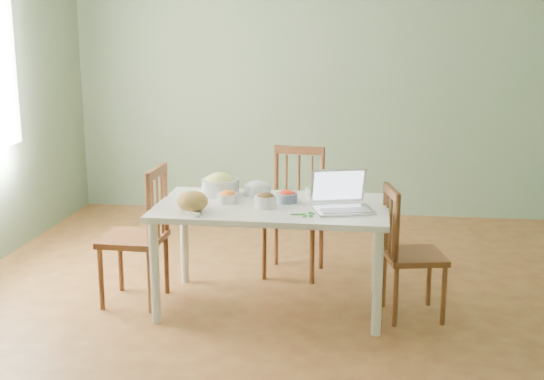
# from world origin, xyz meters

# --- Properties ---
(floor) EXTENTS (5.00, 5.00, 0.00)m
(floor) POSITION_xyz_m (0.00, 0.00, 0.00)
(floor) COLOR brown
(floor) RESTS_ON ground
(wall_back) EXTENTS (5.00, 0.00, 2.70)m
(wall_back) POSITION_xyz_m (0.00, 2.50, 1.35)
(wall_back) COLOR gray
(wall_back) RESTS_ON ground
(wall_front) EXTENTS (5.00, 0.00, 2.70)m
(wall_front) POSITION_xyz_m (0.00, -2.50, 1.35)
(wall_front) COLOR gray
(wall_front) RESTS_ON ground
(dining_table) EXTENTS (1.53, 0.86, 0.72)m
(dining_table) POSITION_xyz_m (-0.17, -0.05, 0.36)
(dining_table) COLOR white
(dining_table) RESTS_ON floor
(chair_far) EXTENTS (0.47, 0.46, 0.96)m
(chair_far) POSITION_xyz_m (-0.10, 0.62, 0.48)
(chair_far) COLOR #361A0B
(chair_far) RESTS_ON floor
(chair_left) EXTENTS (0.41, 0.43, 0.95)m
(chair_left) POSITION_xyz_m (-1.12, -0.09, 0.48)
(chair_left) COLOR #361A0B
(chair_left) RESTS_ON floor
(chair_right) EXTENTS (0.44, 0.45, 0.87)m
(chair_right) POSITION_xyz_m (0.77, -0.07, 0.43)
(chair_right) COLOR #361A0B
(chair_right) RESTS_ON floor
(bread_boule) EXTENTS (0.22, 0.22, 0.13)m
(bread_boule) POSITION_xyz_m (-0.65, -0.28, 0.78)
(bread_boule) COLOR #BB8D44
(bread_boule) RESTS_ON dining_table
(butter_stick) EXTENTS (0.10, 0.07, 0.03)m
(butter_stick) POSITION_xyz_m (-0.62, -0.42, 0.73)
(butter_stick) COLOR silver
(butter_stick) RESTS_ON dining_table
(bowl_squash) EXTENTS (0.28, 0.28, 0.15)m
(bowl_squash) POSITION_xyz_m (-0.57, 0.19, 0.79)
(bowl_squash) COLOR #E1DE6C
(bowl_squash) RESTS_ON dining_table
(bowl_carrot) EXTENTS (0.17, 0.17, 0.08)m
(bowl_carrot) POSITION_xyz_m (-0.47, -0.03, 0.76)
(bowl_carrot) COLOR orange
(bowl_carrot) RESTS_ON dining_table
(bowl_onion) EXTENTS (0.20, 0.20, 0.10)m
(bowl_onion) POSITION_xyz_m (-0.31, 0.20, 0.77)
(bowl_onion) COLOR white
(bowl_onion) RESTS_ON dining_table
(bowl_mushroom) EXTENTS (0.15, 0.15, 0.10)m
(bowl_mushroom) POSITION_xyz_m (-0.20, -0.12, 0.76)
(bowl_mushroom) COLOR black
(bowl_mushroom) RESTS_ON dining_table
(bowl_redpep) EXTENTS (0.18, 0.18, 0.08)m
(bowl_redpep) POSITION_xyz_m (-0.08, 0.03, 0.76)
(bowl_redpep) COLOR red
(bowl_redpep) RESTS_ON dining_table
(bowl_broccoli) EXTENTS (0.18, 0.18, 0.09)m
(bowl_broccoli) POSITION_xyz_m (0.10, 0.18, 0.76)
(bowl_broccoli) COLOR #205810
(bowl_broccoli) RESTS_ON dining_table
(flatbread) EXTENTS (0.26, 0.26, 0.02)m
(flatbread) POSITION_xyz_m (0.12, 0.27, 0.72)
(flatbread) COLOR tan
(flatbread) RESTS_ON dining_table
(basil_bunch) EXTENTS (0.18, 0.18, 0.02)m
(basil_bunch) POSITION_xyz_m (0.06, -0.28, 0.73)
(basil_bunch) COLOR #0A4D11
(basil_bunch) RESTS_ON dining_table
(laptop) EXTENTS (0.44, 0.41, 0.25)m
(laptop) POSITION_xyz_m (0.31, -0.15, 0.84)
(laptop) COLOR silver
(laptop) RESTS_ON dining_table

